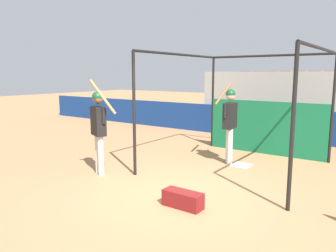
{
  "coord_description": "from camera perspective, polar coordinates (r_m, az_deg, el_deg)",
  "views": [
    {
      "loc": [
        3.32,
        -4.89,
        2.25
      ],
      "look_at": [
        -1.12,
        1.32,
        1.04
      ],
      "focal_mm": 35.0,
      "sensor_mm": 36.0,
      "label": 1
    }
  ],
  "objects": [
    {
      "name": "ground_plane",
      "position": [
        6.33,
        1.35,
        -11.8
      ],
      "size": [
        60.0,
        60.0,
        0.0
      ],
      "primitive_type": "plane",
      "color": "#A8754C"
    },
    {
      "name": "outfield_wall",
      "position": [
        11.79,
        18.83,
        0.23
      ],
      "size": [
        24.0,
        0.12,
        1.09
      ],
      "color": "navy",
      "rests_on": "ground"
    },
    {
      "name": "bleacher_section",
      "position": [
        12.93,
        20.61,
        3.71
      ],
      "size": [
        5.95,
        2.4,
        2.37
      ],
      "color": "#9E9E99",
      "rests_on": "ground"
    },
    {
      "name": "batting_cage",
      "position": [
        9.01,
        15.41,
        2.22
      ],
      "size": [
        3.45,
        3.73,
        2.78
      ],
      "color": "black",
      "rests_on": "ground"
    },
    {
      "name": "home_plate",
      "position": [
        8.41,
        12.67,
        -6.66
      ],
      "size": [
        0.44,
        0.44,
        0.02
      ],
      "color": "white",
      "rests_on": "ground"
    },
    {
      "name": "player_batter",
      "position": [
        8.33,
        10.7,
        1.35
      ],
      "size": [
        0.53,
        0.92,
        2.02
      ],
      "rotation": [
        0.0,
        0.0,
        1.66
      ],
      "color": "silver",
      "rests_on": "ground"
    },
    {
      "name": "player_waiting",
      "position": [
        7.42,
        -11.99,
        0.33
      ],
      "size": [
        0.81,
        0.55,
        2.15
      ],
      "rotation": [
        0.0,
        0.0,
        -0.42
      ],
      "color": "silver",
      "rests_on": "ground"
    },
    {
      "name": "equipment_bag",
      "position": [
        5.72,
        2.6,
        -12.63
      ],
      "size": [
        0.7,
        0.28,
        0.28
      ],
      "color": "maroon",
      "rests_on": "ground"
    },
    {
      "name": "baseball",
      "position": [
        9.74,
        6.99,
        -4.18
      ],
      "size": [
        0.07,
        0.07,
        0.07
      ],
      "color": "white",
      "rests_on": "ground"
    }
  ]
}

